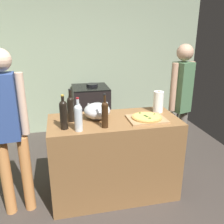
# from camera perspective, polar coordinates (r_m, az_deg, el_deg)

# --- Properties ---
(ground_plane) EXTENTS (4.37, 3.29, 0.02)m
(ground_plane) POSITION_cam_1_polar(r_m,az_deg,el_deg) (3.64, -3.38, -12.08)
(ground_plane) COLOR #3F3833
(kitchen_wall_rear) EXTENTS (4.37, 0.10, 2.60)m
(kitchen_wall_rear) POSITION_cam_1_polar(r_m,az_deg,el_deg) (4.53, -6.58, 11.73)
(kitchen_wall_rear) COLOR #99A889
(kitchen_wall_rear) RESTS_ON ground_plane
(counter) EXTENTS (1.42, 0.66, 0.93)m
(counter) POSITION_cam_1_polar(r_m,az_deg,el_deg) (2.83, 0.44, -10.61)
(counter) COLOR olive
(counter) RESTS_ON ground_plane
(cutting_board) EXTENTS (0.40, 0.32, 0.02)m
(cutting_board) POSITION_cam_1_polar(r_m,az_deg,el_deg) (2.64, 8.18, -1.63)
(cutting_board) COLOR tan
(cutting_board) RESTS_ON counter
(pizza) EXTENTS (0.32, 0.32, 0.03)m
(pizza) POSITION_cam_1_polar(r_m,az_deg,el_deg) (2.63, 8.20, -1.21)
(pizza) COLOR tan
(pizza) RESTS_ON cutting_board
(mixing_bowl) EXTENTS (0.29, 0.29, 0.18)m
(mixing_bowl) POSITION_cam_1_polar(r_m,az_deg,el_deg) (2.63, -3.54, 0.26)
(mixing_bowl) COLOR #B2B2B7
(mixing_bowl) RESTS_ON counter
(paper_towel_roll) EXTENTS (0.12, 0.12, 0.25)m
(paper_towel_roll) POSITION_cam_1_polar(r_m,az_deg,el_deg) (2.88, 10.89, 2.39)
(paper_towel_roll) COLOR white
(paper_towel_roll) RESTS_ON counter
(wine_bottle_dark) EXTENTS (0.08, 0.08, 0.33)m
(wine_bottle_dark) POSITION_cam_1_polar(r_m,az_deg,el_deg) (2.31, -7.98, -1.02)
(wine_bottle_dark) COLOR silver
(wine_bottle_dark) RESTS_ON counter
(wine_bottle_amber) EXTENTS (0.07, 0.07, 0.35)m
(wine_bottle_amber) POSITION_cam_1_polar(r_m,az_deg,el_deg) (2.37, -1.71, -0.31)
(wine_bottle_amber) COLOR #331E0F
(wine_bottle_amber) RESTS_ON counter
(wine_bottle_green) EXTENTS (0.07, 0.07, 0.35)m
(wine_bottle_green) POSITION_cam_1_polar(r_m,az_deg,el_deg) (2.57, -9.71, 1.04)
(wine_bottle_green) COLOR black
(wine_bottle_green) RESTS_ON counter
(wine_bottle_clear) EXTENTS (0.08, 0.08, 0.35)m
(wine_bottle_clear) POSITION_cam_1_polar(r_m,az_deg,el_deg) (2.37, -11.37, -0.35)
(wine_bottle_clear) COLOR black
(wine_bottle_clear) RESTS_ON counter
(stove) EXTENTS (0.61, 0.64, 0.96)m
(stove) POSITION_cam_1_polar(r_m,az_deg,el_deg) (4.34, -4.98, 0.08)
(stove) COLOR black
(stove) RESTS_ON ground_plane
(person_in_stripes) EXTENTS (0.36, 0.22, 1.71)m
(person_in_stripes) POSITION_cam_1_polar(r_m,az_deg,el_deg) (2.52, -23.12, -3.04)
(person_in_stripes) COLOR #D88C4C
(person_in_stripes) RESTS_ON ground_plane
(person_in_red) EXTENTS (0.35, 0.26, 1.70)m
(person_in_red) POSITION_cam_1_polar(r_m,az_deg,el_deg) (3.26, 15.86, 2.51)
(person_in_red) COLOR slate
(person_in_red) RESTS_ON ground_plane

